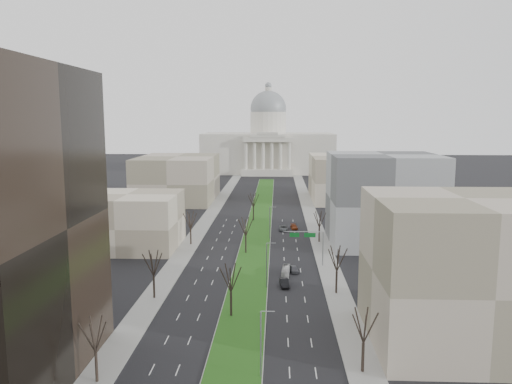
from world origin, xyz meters
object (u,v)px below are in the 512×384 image
(car_grey_near, at_px, (294,269))
(car_grey_far, at_px, (284,228))
(box_van, at_px, (286,271))
(car_black, at_px, (284,283))
(car_red, at_px, (294,227))

(car_grey_near, bearing_deg, car_grey_far, 84.88)
(car_grey_far, bearing_deg, box_van, -90.38)
(car_black, height_order, car_grey_far, car_black)
(car_grey_near, relative_size, box_van, 0.65)
(car_grey_near, distance_m, car_grey_far, 40.80)
(car_grey_near, xyz_separation_m, box_van, (-1.82, -2.12, 0.18))
(car_black, distance_m, car_grey_far, 50.20)
(car_red, relative_size, box_van, 0.73)
(car_red, xyz_separation_m, car_grey_far, (-3.24, -2.25, 0.05))
(car_grey_near, height_order, box_van, box_van)
(car_black, distance_m, box_van, 7.34)
(car_grey_near, distance_m, car_black, 9.71)
(car_grey_near, xyz_separation_m, car_grey_far, (-1.80, 40.76, 0.02))
(car_grey_far, bearing_deg, car_black, -90.91)
(car_grey_near, xyz_separation_m, car_black, (-2.29, -9.44, 0.06))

